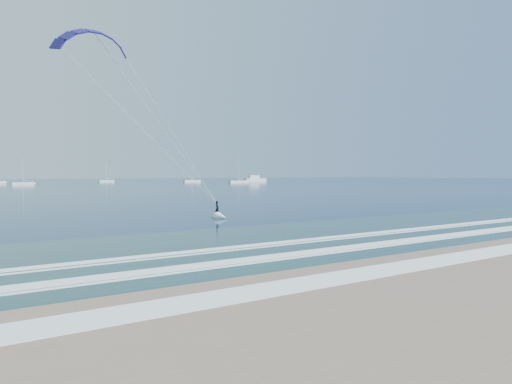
{
  "coord_description": "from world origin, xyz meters",
  "views": [
    {
      "loc": [
        -27.77,
        -15.06,
        4.64
      ],
      "look_at": [
        -2.3,
        23.94,
        2.79
      ],
      "focal_mm": 32.0,
      "sensor_mm": 36.0,
      "label": 1
    }
  ],
  "objects": [
    {
      "name": "ground",
      "position": [
        0.0,
        0.0,
        0.0
      ],
      "size": [
        900.0,
        900.0,
        0.0
      ],
      "primitive_type": "plane",
      "color": "#082B48",
      "rests_on": "ground"
    },
    {
      "name": "kitesurfer_rig",
      "position": [
        -11.62,
        26.5,
        9.39
      ],
      "size": [
        18.44,
        4.49,
        18.14
      ],
      "color": "#ABD218",
      "rests_on": "ground"
    },
    {
      "name": "motor_yacht",
      "position": [
        120.62,
        213.65,
        1.52
      ],
      "size": [
        13.95,
        3.72,
        5.91
      ],
      "color": "silver",
      "rests_on": "ground"
    },
    {
      "name": "sailboat_3",
      "position": [
        -5.51,
        195.64,
        0.68
      ],
      "size": [
        8.13,
        2.4,
        11.36
      ],
      "color": "silver",
      "rests_on": "ground"
    },
    {
      "name": "sailboat_4",
      "position": [
        42.73,
        248.98,
        0.68
      ],
      "size": [
        8.21,
        2.4,
        11.24
      ],
      "color": "silver",
      "rests_on": "ground"
    },
    {
      "name": "sailboat_5",
      "position": [
        81.51,
        217.87,
        0.69
      ],
      "size": [
        9.75,
        2.4,
        13.17
      ],
      "color": "silver",
      "rests_on": "ground"
    },
    {
      "name": "sailboat_6",
      "position": [
        94.69,
        189.53,
        0.7
      ],
      "size": [
        10.53,
        2.4,
        14.02
      ],
      "color": "silver",
      "rests_on": "ground"
    }
  ]
}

